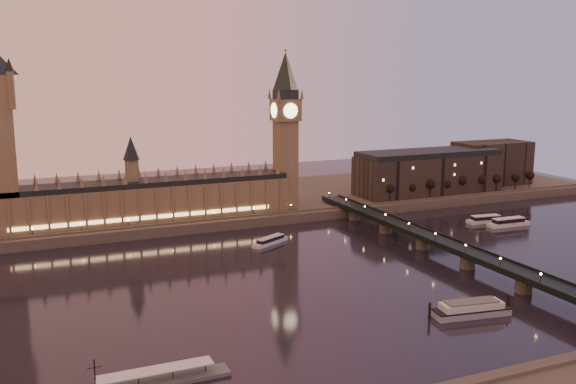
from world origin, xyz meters
The scene contains 20 objects.
ground centered at (0.00, 0.00, 0.00)m, with size 700.00×700.00×0.00m, color black.
far_embankment centered at (30.00, 165.00, 3.00)m, with size 560.00×130.00×6.00m, color #423D35.
palace_of_westminster centered at (-40.12, 120.99, 21.71)m, with size 180.00×26.62×52.00m.
big_ben centered at (53.99, 120.99, 63.95)m, with size 17.68×17.68×104.00m.
westminster_bridge centered at (91.61, 0.00, 5.52)m, with size 13.20×260.00×15.30m.
city_block centered at (194.94, 130.93, 22.24)m, with size 155.00×45.00×34.00m.
bare_tree_0 centered at (128.86, 109.00, 15.39)m, with size 6.18×6.18×12.57m.
bare_tree_1 centered at (144.47, 109.00, 15.39)m, with size 6.18×6.18×12.57m.
bare_tree_2 centered at (160.07, 109.00, 15.39)m, with size 6.18×6.18×12.57m.
bare_tree_3 centered at (175.68, 109.00, 15.39)m, with size 6.18×6.18×12.57m.
bare_tree_4 centered at (191.28, 109.00, 15.39)m, with size 6.18×6.18×12.57m.
bare_tree_5 centered at (206.89, 109.00, 15.39)m, with size 6.18×6.18×12.57m.
bare_tree_6 centered at (222.49, 109.00, 15.39)m, with size 6.18×6.18×12.57m.
bare_tree_7 centered at (238.10, 109.00, 15.39)m, with size 6.18×6.18×12.57m.
bare_tree_8 centered at (253.70, 109.00, 15.39)m, with size 6.18×6.18×12.57m.
cruise_boat_a centered at (19.19, 61.90, 1.83)m, with size 25.49×17.41×4.16m.
cruise_boat_b centered at (172.29, 41.02, 2.30)m, with size 28.55×8.23×5.22m.
cruise_boat_c centered at (164.70, 53.47, 2.17)m, with size 25.26×9.55×4.93m.
moored_barge centered at (52.78, -69.68, 2.82)m, with size 36.05×13.38×6.68m.
pontoon_pier centered at (-74.32, -76.26, 1.29)m, with size 44.92×7.49×11.98m.
Camera 1 is at (-111.33, -263.03, 97.25)m, focal length 40.00 mm.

